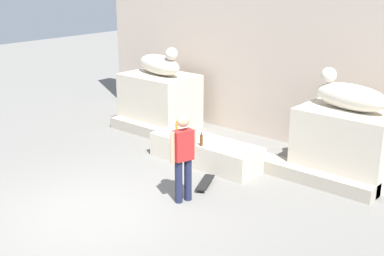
# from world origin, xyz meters

# --- Properties ---
(ground_plane) EXTENTS (40.00, 40.00, 0.00)m
(ground_plane) POSITION_xyz_m (0.00, 0.00, 0.00)
(ground_plane) COLOR slate
(facade_wall) EXTENTS (10.99, 0.60, 5.62)m
(facade_wall) POSITION_xyz_m (0.00, 5.90, 2.81)
(facade_wall) COLOR #C1AE9D
(facade_wall) RESTS_ON ground_plane
(pedestal_left) EXTENTS (1.90, 1.37, 1.44)m
(pedestal_left) POSITION_xyz_m (-2.65, 4.53, 0.72)
(pedestal_left) COLOR beige
(pedestal_left) RESTS_ON ground_plane
(pedestal_right) EXTENTS (1.90, 1.37, 1.44)m
(pedestal_right) POSITION_xyz_m (2.65, 4.53, 0.72)
(pedestal_right) COLOR beige
(pedestal_right) RESTS_ON ground_plane
(statue_reclining_left) EXTENTS (1.67, 0.84, 0.78)m
(statue_reclining_left) POSITION_xyz_m (-2.62, 4.52, 1.72)
(statue_reclining_left) COLOR beige
(statue_reclining_left) RESTS_ON pedestal_left
(statue_reclining_right) EXTENTS (1.66, 0.75, 0.78)m
(statue_reclining_right) POSITION_xyz_m (2.62, 4.53, 1.72)
(statue_reclining_right) COLOR beige
(statue_reclining_right) RESTS_ON pedestal_right
(ledge_block) EXTENTS (2.60, 0.86, 0.54)m
(ledge_block) POSITION_xyz_m (0.00, 3.23, 0.27)
(ledge_block) COLOR beige
(ledge_block) RESTS_ON ground_plane
(skater) EXTENTS (0.29, 0.52, 1.67)m
(skater) POSITION_xyz_m (0.90, 1.49, 0.92)
(skater) COLOR #1E233F
(skater) RESTS_ON ground_plane
(skateboard) EXTENTS (0.52, 0.81, 0.08)m
(skateboard) POSITION_xyz_m (0.77, 2.28, 0.06)
(skateboard) COLOR black
(skateboard) RESTS_ON ground_plane
(bottle_brown) EXTENTS (0.07, 0.07, 0.32)m
(bottle_brown) POSITION_xyz_m (0.17, 2.89, 0.67)
(bottle_brown) COLOR #593314
(bottle_brown) RESTS_ON ledge_block
(bottle_orange) EXTENTS (0.07, 0.07, 0.29)m
(bottle_orange) POSITION_xyz_m (-0.83, 3.20, 0.66)
(bottle_orange) COLOR orange
(bottle_orange) RESTS_ON ledge_block
(stair_step) EXTENTS (7.21, 0.50, 0.28)m
(stair_step) POSITION_xyz_m (0.00, 3.82, 0.14)
(stair_step) COLOR #A9A08F
(stair_step) RESTS_ON ground_plane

